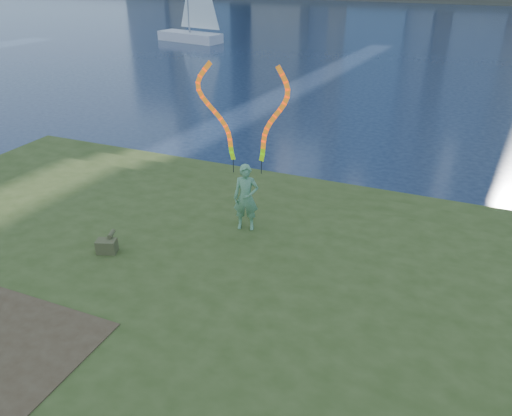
% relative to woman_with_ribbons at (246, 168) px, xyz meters
% --- Properties ---
extents(ground, '(320.00, 320.00, 0.00)m').
position_rel_woman_with_ribbons_xyz_m(ground, '(0.01, -2.15, -2.24)').
color(ground, '#18243D').
rests_on(ground, ground).
extents(grassy_knoll, '(20.00, 18.00, 0.80)m').
position_rel_woman_with_ribbons_xyz_m(grassy_knoll, '(0.01, -4.45, -1.90)').
color(grassy_knoll, '#374619').
rests_on(grassy_knoll, ground).
extents(woman_with_ribbons, '(1.93, 0.63, 3.90)m').
position_rel_woman_with_ribbons_xyz_m(woman_with_ribbons, '(0.00, 0.00, 0.00)').
color(woman_with_ribbons, '#19711E').
rests_on(woman_with_ribbons, grassy_knoll).
extents(canvas_bag, '(0.46, 0.52, 0.38)m').
position_rel_woman_with_ribbons_xyz_m(canvas_bag, '(-2.21, -2.07, -1.28)').
color(canvas_bag, '#454624').
rests_on(canvas_bag, grassy_knoll).
extents(sailboat, '(5.92, 2.85, 8.88)m').
position_rel_woman_with_ribbons_xyz_m(sailboat, '(-17.06, 27.81, -0.71)').
color(sailboat, white).
rests_on(sailboat, ground).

